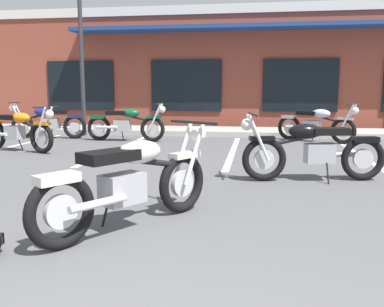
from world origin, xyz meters
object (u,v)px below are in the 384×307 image
(motorcycle_foreground_classic, at_px, (131,180))
(motorcycle_silver_naked, at_px, (316,124))
(parking_lot_lamp_post, at_px, (78,14))
(motorcycle_blue_standard, at_px, (18,130))
(motorcycle_red_sportbike, at_px, (313,149))
(motorcycle_green_cafe_racer, at_px, (126,123))
(motorcycle_orange_scrambler, at_px, (48,121))

(motorcycle_foreground_classic, height_order, motorcycle_silver_naked, same)
(motorcycle_silver_naked, bearing_deg, parking_lot_lamp_post, 175.73)
(motorcycle_foreground_classic, bearing_deg, motorcycle_blue_standard, 130.36)
(motorcycle_foreground_classic, bearing_deg, motorcycle_silver_naked, 69.70)
(motorcycle_blue_standard, bearing_deg, motorcycle_red_sportbike, -20.06)
(motorcycle_silver_naked, height_order, motorcycle_green_cafe_racer, same)
(motorcycle_silver_naked, xyz_separation_m, motorcycle_orange_scrambler, (-7.06, -0.28, 0.00))
(motorcycle_red_sportbike, distance_m, motorcycle_green_cafe_racer, 5.88)
(motorcycle_red_sportbike, distance_m, motorcycle_blue_standard, 6.22)
(motorcycle_foreground_classic, relative_size, parking_lot_lamp_post, 0.35)
(motorcycle_foreground_classic, distance_m, motorcycle_red_sportbike, 3.12)
(motorcycle_red_sportbike, xyz_separation_m, motorcycle_blue_standard, (-5.84, 2.13, 0.00))
(motorcycle_red_sportbike, height_order, motorcycle_orange_scrambler, same)
(motorcycle_silver_naked, relative_size, parking_lot_lamp_post, 0.35)
(motorcycle_orange_scrambler, xyz_separation_m, parking_lot_lamp_post, (0.67, 0.76, 2.91))
(motorcycle_silver_naked, bearing_deg, motorcycle_foreground_classic, -110.30)
(motorcycle_silver_naked, bearing_deg, motorcycle_green_cafe_racer, -173.56)
(motorcycle_blue_standard, height_order, motorcycle_green_cafe_racer, same)
(motorcycle_silver_naked, height_order, motorcycle_blue_standard, same)
(motorcycle_red_sportbike, bearing_deg, motorcycle_blue_standard, 159.94)
(motorcycle_red_sportbike, xyz_separation_m, motorcycle_green_cafe_racer, (-4.10, 4.22, 0.00))
(parking_lot_lamp_post, bearing_deg, motorcycle_blue_standard, -92.54)
(motorcycle_silver_naked, xyz_separation_m, motorcycle_blue_standard, (-6.53, -2.63, 0.00))
(motorcycle_green_cafe_racer, relative_size, motorcycle_orange_scrambler, 1.00)
(motorcycle_foreground_classic, bearing_deg, motorcycle_green_cafe_racer, 107.76)
(motorcycle_blue_standard, bearing_deg, motorcycle_green_cafe_racer, 50.09)
(motorcycle_foreground_classic, height_order, motorcycle_blue_standard, same)
(motorcycle_foreground_classic, xyz_separation_m, motorcycle_blue_standard, (-3.87, 4.56, 0.00))
(motorcycle_silver_naked, relative_size, motorcycle_blue_standard, 0.92)
(motorcycle_orange_scrambler, distance_m, parking_lot_lamp_post, 3.08)
(parking_lot_lamp_post, bearing_deg, motorcycle_orange_scrambler, -131.47)
(motorcycle_orange_scrambler, bearing_deg, motorcycle_blue_standard, -77.22)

